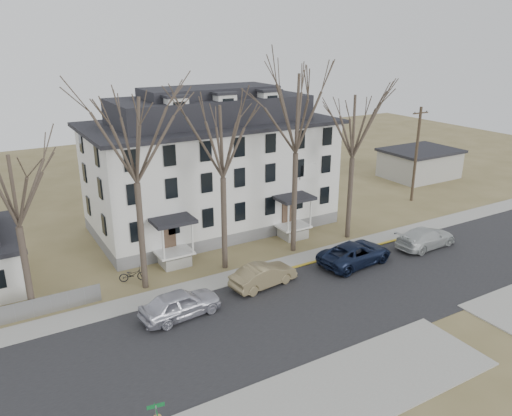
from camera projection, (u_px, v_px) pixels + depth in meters
ground at (369, 309)px, 30.80m from camera, size 120.00×120.00×0.00m
main_road at (348, 296)px, 32.43m from camera, size 120.00×10.00×0.04m
far_sidewalk at (296, 261)px, 37.32m from camera, size 120.00×2.00×0.08m
near_sidewalk_left at (313, 404)px, 22.91m from camera, size 20.00×5.00×0.08m
yellow_curb at (355, 252)px, 38.97m from camera, size 14.00×0.25×0.06m
boarding_house at (212, 166)px, 42.71m from camera, size 20.80×12.36×12.05m
distant_building at (419, 163)px, 58.94m from camera, size 8.50×6.50×3.35m
tree_far_left at (133, 135)px, 30.14m from camera, size 8.40×8.40×13.72m
tree_mid_left at (222, 137)px, 33.25m from camera, size 7.80×7.80×12.74m
tree_center at (297, 108)px, 35.62m from camera, size 9.00×9.00×14.70m
tree_mid_right at (355, 122)px, 38.73m from camera, size 7.80×7.80×12.74m
tree_bungalow at (12, 187)px, 27.54m from camera, size 6.60×6.60×10.78m
utility_pole_far at (416, 154)px, 49.42m from camera, size 2.00×0.28×9.50m
car_silver at (181, 304)px, 29.74m from camera, size 5.15×2.50×1.69m
car_tan at (263, 276)px, 33.42m from camera, size 4.90×2.26×1.56m
car_navy at (355, 254)px, 36.64m from camera, size 6.14×3.28×1.64m
car_white at (426, 238)px, 39.56m from camera, size 5.55×2.49×1.58m
bicycle_left at (133, 275)px, 34.16m from camera, size 1.94×1.10×0.96m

